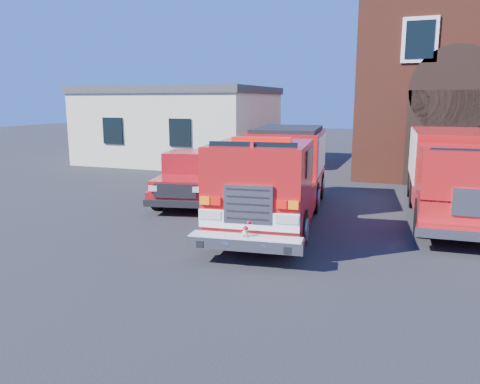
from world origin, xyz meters
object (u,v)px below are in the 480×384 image
(pickup_truck, at_px, (195,177))
(secondary_truck, at_px, (454,171))
(fire_engine, at_px, (278,173))
(side_building, at_px, (182,124))

(pickup_truck, distance_m, secondary_truck, 8.66)
(secondary_truck, bearing_deg, pickup_truck, -176.06)
(fire_engine, distance_m, secondary_truck, 5.50)
(side_building, relative_size, secondary_truck, 1.26)
(fire_engine, relative_size, pickup_truck, 1.55)
(side_building, distance_m, fire_engine, 14.78)
(pickup_truck, bearing_deg, side_building, 119.76)
(pickup_truck, bearing_deg, secondary_truck, 3.94)
(side_building, relative_size, pickup_truck, 1.75)
(fire_engine, height_order, secondary_truck, fire_engine)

